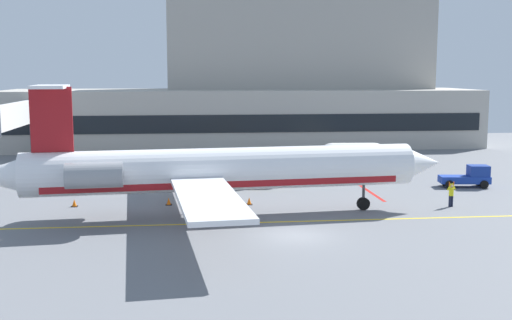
# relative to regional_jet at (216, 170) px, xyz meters

# --- Properties ---
(ground) EXTENTS (120.00, 120.00, 0.11)m
(ground) POSITION_rel_regional_jet_xyz_m (4.62, -5.53, -3.27)
(ground) COLOR slate
(terminal_building) EXTENTS (61.67, 15.41, 20.07)m
(terminal_building) POSITION_rel_regional_jet_xyz_m (8.82, 42.83, 4.60)
(terminal_building) COLOR #ADA89E
(terminal_building) RESTS_ON ground
(jet_bridge_west) EXTENTS (2.40, 19.53, 6.64)m
(jet_bridge_west) POSITION_rel_regional_jet_xyz_m (-19.88, 23.97, 2.04)
(jet_bridge_west) COLOR silver
(jet_bridge_west) RESTS_ON ground
(regional_jet) EXTENTS (32.26, 27.21, 8.96)m
(regional_jet) POSITION_rel_regional_jet_xyz_m (0.00, 0.00, 0.00)
(regional_jet) COLOR white
(regional_jet) RESTS_ON ground
(baggage_tug) EXTENTS (3.08, 2.32, 2.18)m
(baggage_tug) POSITION_rel_regional_jet_xyz_m (3.76, 10.87, -2.24)
(baggage_tug) COLOR #E5B20C
(baggage_tug) RESTS_ON ground
(pushback_tractor) EXTENTS (2.88, 3.34, 2.16)m
(pushback_tractor) POSITION_rel_regional_jet_xyz_m (4.81, 18.81, -2.25)
(pushback_tractor) COLOR silver
(pushback_tractor) RESTS_ON ground
(belt_loader) EXTENTS (4.32, 2.19, 1.88)m
(belt_loader) POSITION_rel_regional_jet_xyz_m (22.05, 8.77, -2.34)
(belt_loader) COLOR #19389E
(belt_loader) RESTS_ON ground
(fuel_tank) EXTENTS (6.72, 2.35, 2.40)m
(fuel_tank) POSITION_rel_regional_jet_xyz_m (15.43, 22.08, -1.86)
(fuel_tank) COLOR white
(fuel_tank) RESTS_ON ground
(marshaller) EXTENTS (0.80, 0.39, 1.85)m
(marshaller) POSITION_rel_regional_jet_xyz_m (17.25, 1.28, -2.29)
(marshaller) COLOR #191E33
(marshaller) RESTS_ON ground
(safety_cone_alpha) EXTENTS (0.47, 0.47, 0.55)m
(safety_cone_alpha) POSITION_rel_regional_jet_xyz_m (2.63, 3.60, -2.97)
(safety_cone_alpha) COLOR orange
(safety_cone_alpha) RESTS_ON ground
(safety_cone_bravo) EXTENTS (0.47, 0.47, 0.55)m
(safety_cone_bravo) POSITION_rel_regional_jet_xyz_m (-3.31, 4.13, -2.97)
(safety_cone_bravo) COLOR orange
(safety_cone_bravo) RESTS_ON ground
(safety_cone_charlie) EXTENTS (0.47, 0.47, 0.55)m
(safety_cone_charlie) POSITION_rel_regional_jet_xyz_m (-10.18, 4.28, -2.97)
(safety_cone_charlie) COLOR orange
(safety_cone_charlie) RESTS_ON ground
(safety_cone_delta) EXTENTS (0.47, 0.47, 0.55)m
(safety_cone_delta) POSITION_rel_regional_jet_xyz_m (1.44, 5.82, -2.97)
(safety_cone_delta) COLOR orange
(safety_cone_delta) RESTS_ON ground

